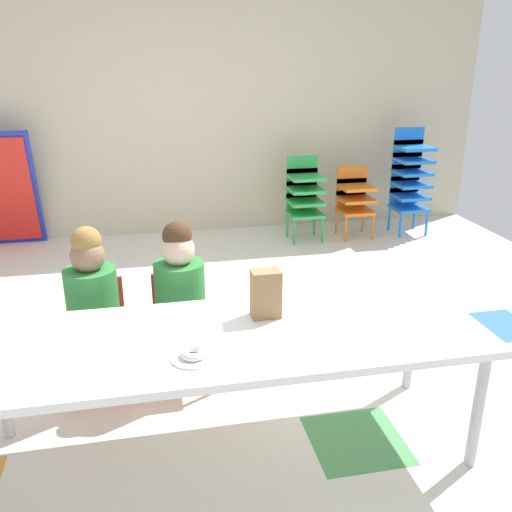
{
  "coord_description": "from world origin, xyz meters",
  "views": [
    {
      "loc": [
        -0.44,
        -2.88,
        1.7
      ],
      "look_at": [
        0.03,
        -0.59,
        0.84
      ],
      "focal_mm": 38.41,
      "sensor_mm": 36.0,
      "label": 1
    }
  ],
  "objects_px": {
    "kid_chair_green_stack": "(304,193)",
    "paper_plate_near_edge": "(194,357)",
    "kid_chair_orange_stack": "(354,197)",
    "kid_chair_blue_stack": "(410,176)",
    "seated_child_near_camera": "(92,297)",
    "donut_powdered_on_plate": "(193,353)",
    "craft_table": "(229,343)",
    "seated_child_middle_seat": "(180,290)",
    "paper_bag_brown": "(266,294)"
  },
  "relations": [
    {
      "from": "kid_chair_green_stack",
      "to": "paper_bag_brown",
      "type": "distance_m",
      "value": 2.95
    },
    {
      "from": "kid_chair_green_stack",
      "to": "kid_chair_orange_stack",
      "type": "bearing_deg",
      "value": -0.05
    },
    {
      "from": "paper_plate_near_edge",
      "to": "donut_powdered_on_plate",
      "type": "height_order",
      "value": "donut_powdered_on_plate"
    },
    {
      "from": "craft_table",
      "to": "paper_bag_brown",
      "type": "height_order",
      "value": "paper_bag_brown"
    },
    {
      "from": "kid_chair_blue_stack",
      "to": "paper_plate_near_edge",
      "type": "relative_size",
      "value": 5.78
    },
    {
      "from": "paper_plate_near_edge",
      "to": "craft_table",
      "type": "bearing_deg",
      "value": 44.78
    },
    {
      "from": "seated_child_near_camera",
      "to": "kid_chair_green_stack",
      "type": "distance_m",
      "value": 2.92
    },
    {
      "from": "craft_table",
      "to": "paper_bag_brown",
      "type": "xyz_separation_m",
      "value": [
        0.19,
        0.14,
        0.15
      ]
    },
    {
      "from": "craft_table",
      "to": "kid_chair_green_stack",
      "type": "relative_size",
      "value": 2.74
    },
    {
      "from": "seated_child_middle_seat",
      "to": "kid_chair_green_stack",
      "type": "height_order",
      "value": "seated_child_middle_seat"
    },
    {
      "from": "kid_chair_green_stack",
      "to": "paper_bag_brown",
      "type": "relative_size",
      "value": 3.64
    },
    {
      "from": "seated_child_near_camera",
      "to": "seated_child_middle_seat",
      "type": "height_order",
      "value": "same"
    },
    {
      "from": "donut_powdered_on_plate",
      "to": "kid_chair_orange_stack",
      "type": "bearing_deg",
      "value": 58.66
    },
    {
      "from": "donut_powdered_on_plate",
      "to": "seated_child_near_camera",
      "type": "bearing_deg",
      "value": 119.94
    },
    {
      "from": "kid_chair_blue_stack",
      "to": "paper_bag_brown",
      "type": "relative_size",
      "value": 4.73
    },
    {
      "from": "craft_table",
      "to": "kid_chair_blue_stack",
      "type": "relative_size",
      "value": 2.11
    },
    {
      "from": "kid_chair_blue_stack",
      "to": "seated_child_near_camera",
      "type": "bearing_deg",
      "value": -141.26
    },
    {
      "from": "donut_powdered_on_plate",
      "to": "paper_plate_near_edge",
      "type": "bearing_deg",
      "value": 0.0
    },
    {
      "from": "kid_chair_green_stack",
      "to": "donut_powdered_on_plate",
      "type": "xyz_separation_m",
      "value": [
        -1.35,
        -3.07,
        0.16
      ]
    },
    {
      "from": "seated_child_middle_seat",
      "to": "kid_chair_green_stack",
      "type": "distance_m",
      "value": 2.68
    },
    {
      "from": "seated_child_middle_seat",
      "to": "paper_bag_brown",
      "type": "bearing_deg",
      "value": -52.33
    },
    {
      "from": "paper_bag_brown",
      "to": "kid_chair_green_stack",
      "type": "bearing_deg",
      "value": 70.13
    },
    {
      "from": "donut_powdered_on_plate",
      "to": "kid_chair_blue_stack",
      "type": "bearing_deg",
      "value": 51.53
    },
    {
      "from": "craft_table",
      "to": "donut_powdered_on_plate",
      "type": "xyz_separation_m",
      "value": [
        -0.17,
        -0.16,
        0.07
      ]
    },
    {
      "from": "kid_chair_green_stack",
      "to": "donut_powdered_on_plate",
      "type": "bearing_deg",
      "value": -113.82
    },
    {
      "from": "seated_child_near_camera",
      "to": "paper_bag_brown",
      "type": "distance_m",
      "value": 0.93
    },
    {
      "from": "paper_bag_brown",
      "to": "craft_table",
      "type": "bearing_deg",
      "value": -143.85
    },
    {
      "from": "kid_chair_green_stack",
      "to": "kid_chair_blue_stack",
      "type": "relative_size",
      "value": 0.77
    },
    {
      "from": "kid_chair_green_stack",
      "to": "kid_chair_blue_stack",
      "type": "distance_m",
      "value": 1.09
    },
    {
      "from": "paper_plate_near_edge",
      "to": "donut_powdered_on_plate",
      "type": "relative_size",
      "value": 1.71
    },
    {
      "from": "seated_child_middle_seat",
      "to": "paper_bag_brown",
      "type": "distance_m",
      "value": 0.6
    },
    {
      "from": "kid_chair_orange_stack",
      "to": "kid_chair_blue_stack",
      "type": "relative_size",
      "value": 0.65
    },
    {
      "from": "kid_chair_green_stack",
      "to": "paper_plate_near_edge",
      "type": "distance_m",
      "value": 3.36
    },
    {
      "from": "craft_table",
      "to": "paper_plate_near_edge",
      "type": "height_order",
      "value": "paper_plate_near_edge"
    },
    {
      "from": "seated_child_near_camera",
      "to": "donut_powdered_on_plate",
      "type": "distance_m",
      "value": 0.88
    },
    {
      "from": "craft_table",
      "to": "seated_child_middle_seat",
      "type": "relative_size",
      "value": 2.39
    },
    {
      "from": "kid_chair_orange_stack",
      "to": "donut_powdered_on_plate",
      "type": "xyz_separation_m",
      "value": [
        -1.87,
        -3.07,
        0.22
      ]
    },
    {
      "from": "craft_table",
      "to": "kid_chair_blue_stack",
      "type": "xyz_separation_m",
      "value": [
        2.27,
        2.9,
        0.03
      ]
    },
    {
      "from": "seated_child_middle_seat",
      "to": "kid_chair_blue_stack",
      "type": "distance_m",
      "value": 3.36
    },
    {
      "from": "seated_child_near_camera",
      "to": "paper_bag_brown",
      "type": "relative_size",
      "value": 4.17
    },
    {
      "from": "seated_child_near_camera",
      "to": "kid_chair_green_stack",
      "type": "height_order",
      "value": "seated_child_near_camera"
    },
    {
      "from": "seated_child_near_camera",
      "to": "donut_powdered_on_plate",
      "type": "xyz_separation_m",
      "value": [
        0.44,
        -0.76,
        0.06
      ]
    },
    {
      "from": "seated_child_middle_seat",
      "to": "kid_chair_orange_stack",
      "type": "height_order",
      "value": "seated_child_middle_seat"
    },
    {
      "from": "seated_child_near_camera",
      "to": "donut_powdered_on_plate",
      "type": "height_order",
      "value": "seated_child_near_camera"
    },
    {
      "from": "kid_chair_orange_stack",
      "to": "kid_chair_blue_stack",
      "type": "distance_m",
      "value": 0.6
    },
    {
      "from": "kid_chair_green_stack",
      "to": "paper_plate_near_edge",
      "type": "relative_size",
      "value": 4.44
    },
    {
      "from": "seated_child_near_camera",
      "to": "donut_powdered_on_plate",
      "type": "bearing_deg",
      "value": -60.06
    },
    {
      "from": "craft_table",
      "to": "seated_child_middle_seat",
      "type": "height_order",
      "value": "seated_child_middle_seat"
    },
    {
      "from": "craft_table",
      "to": "paper_plate_near_edge",
      "type": "xyz_separation_m",
      "value": [
        -0.17,
        -0.16,
        0.05
      ]
    },
    {
      "from": "kid_chair_blue_stack",
      "to": "kid_chair_green_stack",
      "type": "bearing_deg",
      "value": -179.97
    }
  ]
}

